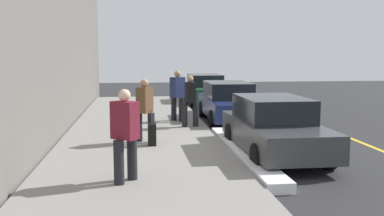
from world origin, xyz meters
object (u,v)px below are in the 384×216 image
Objects in this scene: pedestrian_navy_coat at (178,94)px; pedestrian_burgundy_coat at (125,133)px; pedestrian_brown_coat at (145,109)px; parked_car_green at (205,89)px; parked_car_navy at (228,102)px; parked_car_charcoal at (274,127)px; pedestrian_black_coat at (190,99)px; rolling_suitcase at (152,134)px.

pedestrian_navy_coat is 7.90m from pedestrian_burgundy_coat.
pedestrian_navy_coat reaches higher than pedestrian_brown_coat.
pedestrian_burgundy_coat is (14.37, -3.73, 0.36)m from parked_car_green.
parked_car_charcoal is at bearing -0.00° from parked_car_navy.
parked_car_charcoal is at bearing 23.42° from pedestrian_black_coat.
pedestrian_burgundy_coat is (2.46, -3.72, 0.36)m from parked_car_charcoal.
parked_car_navy is at bearing -0.07° from parked_car_green.
parked_car_navy is at bearing 106.34° from pedestrian_navy_coat.
rolling_suitcase is (4.27, -1.08, -0.68)m from pedestrian_navy_coat.
pedestrian_burgundy_coat is at bearing -6.45° from pedestrian_brown_coat.
pedestrian_black_coat is at bearing 13.25° from pedestrian_navy_coat.
pedestrian_navy_coat is 1.94× the size of rolling_suitcase.
parked_car_navy reaches higher than rolling_suitcase.
pedestrian_navy_coat is at bearing -159.01° from parked_car_charcoal.
pedestrian_black_coat reaches higher than rolling_suitcase.
pedestrian_brown_coat reaches higher than pedestrian_black_coat.
parked_car_charcoal is at bearing -0.04° from parked_car_green.
parked_car_navy is at bearing 180.00° from parked_car_charcoal.
pedestrian_navy_coat is at bearing 165.82° from rolling_suitcase.
parked_car_charcoal is at bearing 72.36° from rolling_suitcase.
parked_car_green is at bearing 164.14° from rolling_suitcase.
rolling_suitcase is (10.93, -3.11, -0.31)m from parked_car_green.
pedestrian_burgundy_coat is (3.91, -0.44, 0.02)m from pedestrian_brown_coat.
pedestrian_brown_coat is 4.01m from pedestrian_navy_coat.
parked_car_navy is at bearing 147.52° from rolling_suitcase.
pedestrian_navy_coat reaches higher than pedestrian_black_coat.
pedestrian_burgundy_coat reaches higher than pedestrian_black_coat.
pedestrian_navy_coat is at bearing 161.71° from pedestrian_brown_coat.
parked_car_green is at bearing 162.57° from pedestrian_brown_coat.
pedestrian_navy_coat is at bearing 167.57° from pedestrian_burgundy_coat.
rolling_suitcase is (4.87, -3.10, -0.31)m from parked_car_navy.
pedestrian_black_coat is at bearing -12.15° from parked_car_green.
pedestrian_burgundy_coat is at bearing -17.44° from pedestrian_black_coat.
parked_car_green is 2.50× the size of pedestrian_burgundy_coat.
parked_car_charcoal is 2.57× the size of pedestrian_brown_coat.
pedestrian_black_coat is (7.97, -1.72, 0.31)m from parked_car_green.
parked_car_charcoal is 3.60m from pedestrian_brown_coat.
rolling_suitcase is (-0.99, -3.10, -0.31)m from parked_car_charcoal.
parked_car_green is at bearing 167.85° from pedestrian_black_coat.
parked_car_green is 11.91m from parked_car_charcoal.
pedestrian_burgundy_coat is at bearing -56.55° from parked_car_charcoal.
parked_car_green is 10.97m from pedestrian_brown_coat.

